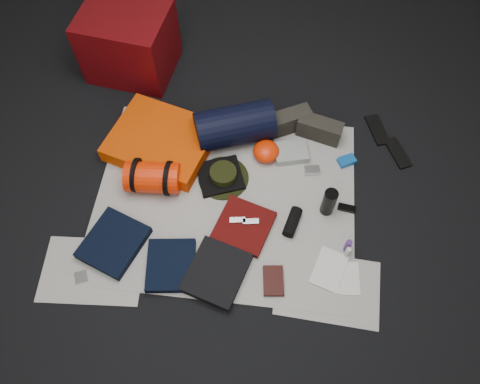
# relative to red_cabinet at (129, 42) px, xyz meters

# --- Properties ---
(floor) EXTENTS (4.50, 4.50, 0.02)m
(floor) POSITION_rel_red_cabinet_xyz_m (0.81, -1.03, -0.25)
(floor) COLOR black
(floor) RESTS_ON ground
(newspaper_mat) EXTENTS (1.60, 1.30, 0.01)m
(newspaper_mat) POSITION_rel_red_cabinet_xyz_m (0.81, -1.03, -0.24)
(newspaper_mat) COLOR beige
(newspaper_mat) RESTS_ON floor
(newspaper_sheet_front_left) EXTENTS (0.61, 0.44, 0.00)m
(newspaper_sheet_front_left) POSITION_rel_red_cabinet_xyz_m (0.11, -1.58, -0.24)
(newspaper_sheet_front_left) COLOR beige
(newspaper_sheet_front_left) RESTS_ON floor
(newspaper_sheet_front_right) EXTENTS (0.60, 0.43, 0.00)m
(newspaper_sheet_front_right) POSITION_rel_red_cabinet_xyz_m (1.46, -1.53, -0.24)
(newspaper_sheet_front_right) COLOR beige
(newspaper_sheet_front_right) RESTS_ON floor
(red_cabinet) EXTENTS (0.64, 0.56, 0.48)m
(red_cabinet) POSITION_rel_red_cabinet_xyz_m (0.00, 0.00, 0.00)
(red_cabinet) COLOR #540609
(red_cabinet) RESTS_ON floor
(sleeping_pad) EXTENTS (0.75, 0.67, 0.11)m
(sleeping_pad) POSITION_rel_red_cabinet_xyz_m (0.34, -0.68, -0.18)
(sleeping_pad) COLOR #D93F02
(sleeping_pad) RESTS_ON newspaper_mat
(stuff_sack) EXTENTS (0.34, 0.22, 0.19)m
(stuff_sack) POSITION_rel_red_cabinet_xyz_m (0.35, -0.99, -0.14)
(stuff_sack) COLOR red
(stuff_sack) RESTS_ON newspaper_mat
(sack_strap_left) EXTENTS (0.02, 0.22, 0.22)m
(sack_strap_left) POSITION_rel_red_cabinet_xyz_m (0.25, -0.99, -0.13)
(sack_strap_left) COLOR black
(sack_strap_left) RESTS_ON newspaper_mat
(sack_strap_right) EXTENTS (0.03, 0.22, 0.22)m
(sack_strap_right) POSITION_rel_red_cabinet_xyz_m (0.45, -0.99, -0.13)
(sack_strap_right) COLOR black
(sack_strap_right) RESTS_ON newspaper_mat
(navy_duffel) EXTENTS (0.56, 0.42, 0.26)m
(navy_duffel) POSITION_rel_red_cabinet_xyz_m (0.81, -0.56, -0.10)
(navy_duffel) COLOR black
(navy_duffel) RESTS_ON newspaper_mat
(boonie_brim) EXTENTS (0.34, 0.34, 0.01)m
(boonie_brim) POSITION_rel_red_cabinet_xyz_m (0.77, -0.88, -0.23)
(boonie_brim) COLOR black
(boonie_brim) RESTS_ON newspaper_mat
(boonie_crown) EXTENTS (0.17, 0.17, 0.07)m
(boonie_crown) POSITION_rel_red_cabinet_xyz_m (0.77, -0.88, -0.19)
(boonie_crown) COLOR black
(boonie_crown) RESTS_ON boonie_brim
(hiking_boot_left) EXTENTS (0.31, 0.23, 0.15)m
(hiking_boot_left) POSITION_rel_red_cabinet_xyz_m (1.16, -0.44, -0.16)
(hiking_boot_left) COLOR #292720
(hiking_boot_left) RESTS_ON newspaper_mat
(hiking_boot_right) EXTENTS (0.31, 0.18, 0.15)m
(hiking_boot_right) POSITION_rel_red_cabinet_xyz_m (1.37, -0.48, -0.16)
(hiking_boot_right) COLOR #292720
(hiking_boot_right) RESTS_ON newspaper_mat
(flip_flop_left) EXTENTS (0.17, 0.27, 0.01)m
(flip_flop_left) POSITION_rel_red_cabinet_xyz_m (1.76, -0.38, -0.23)
(flip_flop_left) COLOR black
(flip_flop_left) RESTS_ON floor
(flip_flop_right) EXTENTS (0.18, 0.25, 0.01)m
(flip_flop_right) POSITION_rel_red_cabinet_xyz_m (1.89, -0.56, -0.23)
(flip_flop_right) COLOR black
(flip_flop_right) RESTS_ON floor
(trousers_navy_a) EXTENTS (0.42, 0.44, 0.06)m
(trousers_navy_a) POSITION_rel_red_cabinet_xyz_m (0.19, -1.41, -0.21)
(trousers_navy_a) COLOR black
(trousers_navy_a) RESTS_ON newspaper_mat
(trousers_navy_b) EXTENTS (0.31, 0.34, 0.05)m
(trousers_navy_b) POSITION_rel_red_cabinet_xyz_m (0.55, -1.51, -0.21)
(trousers_navy_b) COLOR black
(trousers_navy_b) RESTS_ON newspaper_mat
(trousers_charcoal) EXTENTS (0.39, 0.42, 0.05)m
(trousers_charcoal) POSITION_rel_red_cabinet_xyz_m (0.82, -1.53, -0.21)
(trousers_charcoal) COLOR black
(trousers_charcoal) RESTS_ON newspaper_mat
(black_tshirt) EXTENTS (0.35, 0.34, 0.03)m
(black_tshirt) POSITION_rel_red_cabinet_xyz_m (0.75, -0.88, -0.22)
(black_tshirt) COLOR black
(black_tshirt) RESTS_ON newspaper_mat
(red_shirt) EXTENTS (0.39, 0.39, 0.04)m
(red_shirt) POSITION_rel_red_cabinet_xyz_m (0.94, -1.21, -0.21)
(red_shirt) COLOR #480907
(red_shirt) RESTS_ON newspaper_mat
(orange_stuff_sack) EXTENTS (0.21, 0.21, 0.11)m
(orange_stuff_sack) POSITION_rel_red_cabinet_xyz_m (1.03, -0.68, -0.18)
(orange_stuff_sack) COLOR red
(orange_stuff_sack) RESTS_ON newspaper_mat
(first_aid_pouch) EXTENTS (0.25, 0.21, 0.05)m
(first_aid_pouch) POSITION_rel_red_cabinet_xyz_m (1.19, -0.65, -0.21)
(first_aid_pouch) COLOR gray
(first_aid_pouch) RESTS_ON newspaper_mat
(water_bottle) EXTENTS (0.10, 0.10, 0.21)m
(water_bottle) POSITION_rel_red_cabinet_xyz_m (1.43, -1.04, -0.13)
(water_bottle) COLOR black
(water_bottle) RESTS_ON newspaper_mat
(speaker) EXTENTS (0.12, 0.20, 0.07)m
(speaker) POSITION_rel_red_cabinet_xyz_m (1.23, -1.16, -0.20)
(speaker) COLOR black
(speaker) RESTS_ON newspaper_mat
(compact_camera) EXTENTS (0.10, 0.07, 0.04)m
(compact_camera) POSITION_rel_red_cabinet_xyz_m (1.33, -0.77, -0.21)
(compact_camera) COLOR silver
(compact_camera) RESTS_ON newspaper_mat
(cyan_case) EXTENTS (0.13, 0.11, 0.04)m
(cyan_case) POSITION_rel_red_cabinet_xyz_m (1.56, -0.67, -0.22)
(cyan_case) COLOR #0F4C97
(cyan_case) RESTS_ON newspaper_mat
(toiletry_purple) EXTENTS (0.04, 0.04, 0.11)m
(toiletry_purple) POSITION_rel_red_cabinet_xyz_m (1.56, -1.29, -0.18)
(toiletry_purple) COLOR #48226E
(toiletry_purple) RESTS_ON newspaper_mat
(toiletry_clear) EXTENTS (0.04, 0.04, 0.09)m
(toiletry_clear) POSITION_rel_red_cabinet_xyz_m (1.56, -1.32, -0.19)
(toiletry_clear) COLOR #AAAFAB
(toiletry_clear) RESTS_ON newspaper_mat
(paperback_book) EXTENTS (0.13, 0.19, 0.02)m
(paperback_book) POSITION_rel_red_cabinet_xyz_m (1.15, -1.53, -0.22)
(paperback_book) COLOR black
(paperback_book) RESTS_ON newspaper_mat
(map_booklet) EXTENTS (0.23, 0.28, 0.01)m
(map_booklet) POSITION_rel_red_cabinet_xyz_m (1.46, -1.42, -0.23)
(map_booklet) COLOR silver
(map_booklet) RESTS_ON newspaper_mat
(map_printout) EXTENTS (0.16, 0.21, 0.01)m
(map_printout) POSITION_rel_red_cabinet_xyz_m (1.56, -1.46, -0.23)
(map_printout) COLOR silver
(map_printout) RESTS_ON newspaper_mat
(sunglasses) EXTENTS (0.11, 0.06, 0.03)m
(sunglasses) POSITION_rel_red_cabinet_xyz_m (1.56, -1.02, -0.22)
(sunglasses) COLOR black
(sunglasses) RESTS_ON newspaper_mat
(key_cluster) EXTENTS (0.09, 0.09, 0.01)m
(key_cluster) POSITION_rel_red_cabinet_xyz_m (0.06, -1.63, -0.23)
(key_cluster) COLOR silver
(key_cluster) RESTS_ON newspaper_mat
(tape_roll) EXTENTS (0.05, 0.05, 0.03)m
(tape_roll) POSITION_rel_red_cabinet_xyz_m (0.77, -0.85, -0.19)
(tape_roll) COLOR beige
(tape_roll) RESTS_ON black_tshirt
(energy_bar_a) EXTENTS (0.10, 0.05, 0.01)m
(energy_bar_a) POSITION_rel_red_cabinet_xyz_m (0.90, -1.19, -0.19)
(energy_bar_a) COLOR silver
(energy_bar_a) RESTS_ON red_shirt
(energy_bar_b) EXTENTS (0.10, 0.05, 0.01)m
(energy_bar_b) POSITION_rel_red_cabinet_xyz_m (0.98, -1.19, -0.19)
(energy_bar_b) COLOR silver
(energy_bar_b) RESTS_ON red_shirt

